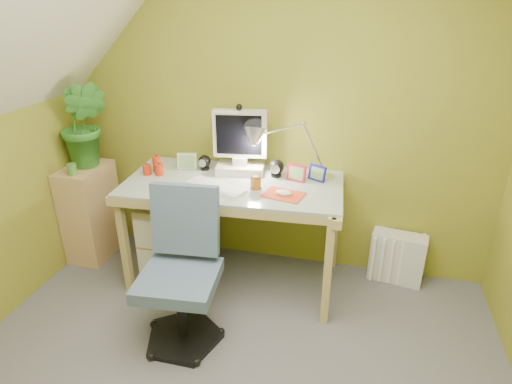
% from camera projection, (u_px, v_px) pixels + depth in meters
% --- Properties ---
extents(wall_back, '(3.20, 0.01, 2.40)m').
position_uv_depth(wall_back, '(276.00, 114.00, 3.09)').
color(wall_back, olive).
rests_on(wall_back, floor).
extents(desk, '(1.54, 0.84, 0.81)m').
position_uv_depth(desk, '(235.00, 232.00, 3.14)').
color(desk, tan).
rests_on(desk, floor).
extents(monitor, '(0.42, 0.28, 0.53)m').
position_uv_depth(monitor, '(240.00, 137.00, 3.02)').
color(monitor, '#BCB8A9').
rests_on(monitor, desk).
extents(speaker_left, '(0.11, 0.11, 0.11)m').
position_uv_depth(speaker_left, '(205.00, 163.00, 3.15)').
color(speaker_left, black).
rests_on(speaker_left, desk).
extents(speaker_right, '(0.11, 0.11, 0.13)m').
position_uv_depth(speaker_right, '(276.00, 168.00, 3.03)').
color(speaker_right, black).
rests_on(speaker_right, desk).
extents(keyboard, '(0.44, 0.28, 0.02)m').
position_uv_depth(keyboard, '(216.00, 187.00, 2.86)').
color(keyboard, white).
rests_on(keyboard, desk).
extents(mousepad, '(0.29, 0.23, 0.01)m').
position_uv_depth(mousepad, '(283.00, 195.00, 2.77)').
color(mousepad, '#C6401E').
rests_on(mousepad, desk).
extents(mouse, '(0.12, 0.08, 0.04)m').
position_uv_depth(mouse, '(284.00, 193.00, 2.76)').
color(mouse, white).
rests_on(mouse, mousepad).
extents(amber_tumbler, '(0.09, 0.09, 0.09)m').
position_uv_depth(amber_tumbler, '(256.00, 182.00, 2.84)').
color(amber_tumbler, brown).
rests_on(amber_tumbler, desk).
extents(candle_cluster, '(0.17, 0.16, 0.11)m').
position_uv_depth(candle_cluster, '(154.00, 166.00, 3.09)').
color(candle_cluster, red).
rests_on(candle_cluster, desk).
extents(photo_frame_red, '(0.14, 0.06, 0.12)m').
position_uv_depth(photo_frame_red, '(296.00, 173.00, 2.96)').
color(photo_frame_red, red).
rests_on(photo_frame_red, desk).
extents(photo_frame_blue, '(0.12, 0.08, 0.11)m').
position_uv_depth(photo_frame_blue, '(317.00, 173.00, 2.97)').
color(photo_frame_blue, '#151695').
rests_on(photo_frame_blue, desk).
extents(photo_frame_green, '(0.14, 0.05, 0.12)m').
position_uv_depth(photo_frame_green, '(187.00, 161.00, 3.16)').
color(photo_frame_green, '#A3C285').
rests_on(photo_frame_green, desk).
extents(desk_lamp, '(0.58, 0.28, 0.61)m').
position_uv_depth(desk_lamp, '(304.00, 136.00, 2.91)').
color(desk_lamp, '#B0B1B5').
rests_on(desk_lamp, desk).
extents(side_ledge, '(0.29, 0.44, 0.77)m').
position_uv_depth(side_ledge, '(91.00, 212.00, 3.46)').
color(side_ledge, tan).
rests_on(side_ledge, floor).
extents(potted_plant, '(0.41, 0.35, 0.66)m').
position_uv_depth(potted_plant, '(84.00, 125.00, 3.20)').
color(potted_plant, '#307627').
rests_on(potted_plant, side_ledge).
extents(green_cup, '(0.08, 0.08, 0.09)m').
position_uv_depth(green_cup, '(72.00, 169.00, 3.15)').
color(green_cup, '#4B8838').
rests_on(green_cup, side_ledge).
extents(task_chair, '(0.56, 0.56, 0.93)m').
position_uv_depth(task_chair, '(178.00, 279.00, 2.51)').
color(task_chair, '#455972').
rests_on(task_chair, floor).
extents(radiator, '(0.41, 0.21, 0.39)m').
position_uv_depth(radiator, '(397.00, 257.00, 3.21)').
color(radiator, silver).
rests_on(radiator, floor).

